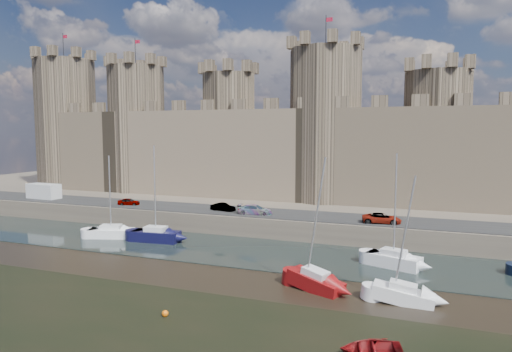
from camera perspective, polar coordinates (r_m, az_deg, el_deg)
The scene contains 16 objects.
water_channel at distance 50.32m, azimuth 0.29°, elevation -9.55°, with size 160.00×12.00×0.08m, color black.
quay at distance 84.13m, azimuth 8.79°, elevation -2.57°, with size 160.00×60.00×2.50m, color #4C443A.
road at distance 59.02m, azimuth 3.65°, elevation -4.77°, with size 160.00×7.00×0.10m, color black.
castle at distance 71.72m, azimuth 6.46°, elevation 4.40°, with size 108.50×11.00×29.00m.
car_0 at distance 68.34m, azimuth -15.61°, elevation -3.12°, with size 1.25×3.11×1.06m, color gray.
car_1 at distance 61.17m, azimuth -4.15°, elevation -3.92°, with size 1.19×3.41×1.12m, color gray.
car_2 at distance 58.63m, azimuth -0.11°, elevation -4.24°, with size 1.81×4.45×1.29m, color gray.
car_3 at distance 55.04m, azimuth 15.44°, elevation -5.14°, with size 2.05×4.44×1.24m, color gray.
van at distance 79.35m, azimuth -25.00°, elevation -1.76°, with size 5.46×2.18×2.38m, color silver.
sailboat_0 at distance 59.50m, azimuth -17.65°, elevation -6.67°, with size 5.81×3.71×10.14m.
sailboat_1 at distance 56.16m, azimuth -12.41°, elevation -7.18°, with size 5.89×2.74×11.44m.
sailboat_2 at distance 46.89m, azimuth 16.81°, elevation -9.90°, with size 5.49×3.51×11.05m.
sailboat_4 at distance 39.33m, azimuth 7.44°, elevation -12.84°, with size 5.13×3.50×11.18m.
sailboat_5 at distance 38.11m, azimuth 17.89°, elevation -13.83°, with size 4.65×1.88×9.97m.
dinghy_4 at distance 29.63m, azimuth 14.09°, elevation -20.32°, with size 2.57×0.74×3.59m, color maroon.
buoy_1 at distance 34.70m, azimuth -11.28°, elevation -16.50°, with size 0.48×0.48×0.48m, color orange.
Camera 1 is at (16.74, -21.56, 13.31)m, focal length 32.00 mm.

